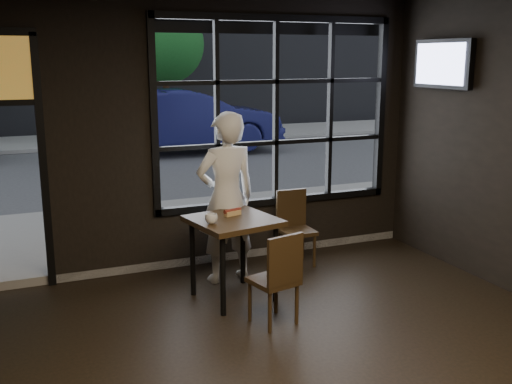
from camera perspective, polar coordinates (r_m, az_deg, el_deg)
name	(u,v)px	position (r m, az deg, el deg)	size (l,w,h in m)	color
window_frame	(276,112)	(7.31, 1.89, 7.59)	(3.06, 0.12, 2.28)	black
street_asphalt	(52,116)	(27.29, -18.85, 6.82)	(60.00, 41.00, 0.04)	#545456
cafe_table	(234,258)	(6.19, -2.15, -6.33)	(0.80, 0.80, 0.86)	black
chair_near	(273,278)	(5.62, 1.65, -8.14)	(0.39, 0.39, 0.90)	black
chair_window	(297,229)	(7.18, 3.94, -3.52)	(0.39, 0.39, 0.89)	black
man	(226,198)	(6.56, -2.85, -0.56)	(0.69, 0.45, 1.89)	silver
hotdog	(232,212)	(6.17, -2.26, -1.96)	(0.20, 0.08, 0.06)	tan
cup	(211,219)	(5.87, -4.28, -2.55)	(0.12, 0.12, 0.10)	silver
tv	(443,64)	(7.44, 17.38, 11.57)	(0.11, 0.96, 0.56)	black
navy_car	(189,120)	(15.67, -6.37, 6.85)	(1.64, 4.71, 1.55)	#16184D
tree_right	(165,44)	(18.64, -8.69, 13.72)	(2.36, 2.36, 4.02)	#332114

